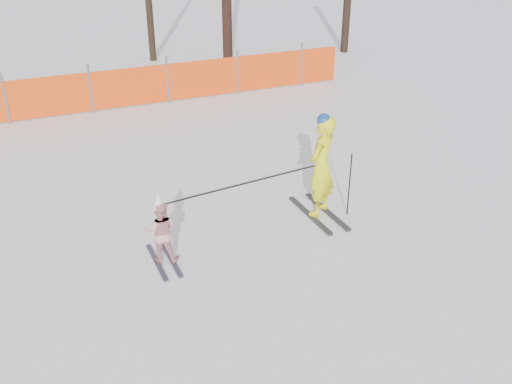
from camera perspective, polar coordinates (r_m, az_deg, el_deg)
ground at (r=8.54m, az=1.38°, el=-7.39°), size 120.00×120.00×0.00m
adult at (r=9.52m, az=6.55°, el=2.57°), size 0.76×1.42×1.83m
child at (r=8.47m, az=-9.45°, el=-3.90°), size 0.58×1.04×1.15m
ski_poles at (r=9.04m, az=2.37°, el=0.83°), size 3.19×0.31×1.14m
safety_fence at (r=15.07m, az=-21.79°, el=8.64°), size 17.15×0.06×1.25m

